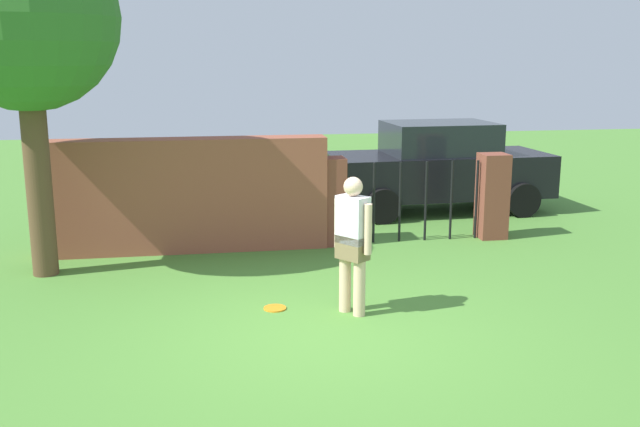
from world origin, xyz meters
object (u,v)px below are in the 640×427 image
Objects in this scene: person at (353,239)px; car at (438,167)px; tree at (25,21)px; frisbee_orange at (275,308)px.

car is (2.83, 5.34, -0.04)m from person.
tree is 7.81m from car.
person is 1.28m from frisbee_orange.
person is 0.38× the size of car.
person is 6.05m from car.
tree reaches higher than frisbee_orange.
person is 6.00× the size of frisbee_orange.
tree reaches higher than car.
tree is 17.23× the size of frisbee_orange.
tree is 2.87× the size of person.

